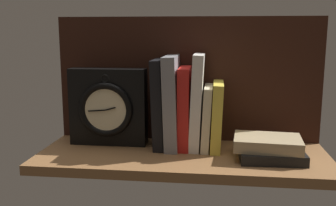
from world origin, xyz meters
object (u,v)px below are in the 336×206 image
Objects in this scene: book_cream_twain at (207,117)px; framed_clock at (108,107)px; book_gray_chess at (172,102)px; book_black_skeptic at (160,103)px; book_yellow_seinlanguage at (217,116)px; book_stack_side at (269,148)px; book_white_catcher at (197,102)px; book_red_requiem at (185,108)px.

framed_clock is (-27.94, -0.06, 2.18)cm from book_cream_twain.
book_gray_chess is 1.17× the size of framed_clock.
book_black_skeptic is at bearing 0.24° from framed_clock.
book_cream_twain is 0.94× the size of book_yellow_seinlanguage.
framed_clock is at bearing 170.13° from book_stack_side.
book_cream_twain is 28.03cm from framed_clock.
book_white_catcher is 1.50× the size of book_cream_twain.
book_black_skeptic is 1.12× the size of framed_clock.
book_gray_chess reaches higher than book_yellow_seinlanguage.
book_cream_twain is at bearing -0.00° from book_red_requiem.
book_gray_chess is at bearing 180.00° from book_white_catcher.
book_black_skeptic is 1.33× the size of book_yellow_seinlanguage.
book_white_catcher is 1.19× the size of framed_clock.
framed_clock is at bearing -179.86° from book_white_catcher.
book_red_requiem is at bearing 180.00° from book_white_catcher.
book_gray_chess reaches higher than book_red_requiem.
book_black_skeptic is 31.65cm from book_stack_side.
book_cream_twain is (9.64, -0.00, -4.06)cm from book_gray_chess.
book_red_requiem is 21.91cm from framed_clock.
book_gray_chess is 0.98× the size of book_white_catcher.
book_cream_twain is 0.80× the size of framed_clock.
book_gray_chess is at bearing 0.00° from book_black_skeptic.
book_white_catcher reaches higher than book_gray_chess.
book_stack_side is at bearing -22.25° from book_white_catcher.
book_black_skeptic is at bearing 165.20° from book_stack_side.
book_white_catcher is at bearing 0.00° from book_black_skeptic.
book_white_catcher is at bearing 157.75° from book_stack_side.
book_yellow_seinlanguage is at bearing 0.00° from book_gray_chess.
book_gray_chess is 1.42× the size of book_stack_side.
book_yellow_seinlanguage is (12.37, 0.00, -3.55)cm from book_gray_chess.
book_yellow_seinlanguage is 30.72cm from framed_clock.
book_yellow_seinlanguage is at bearing 0.00° from book_black_skeptic.
framed_clock is (-25.15, -0.06, -2.15)cm from book_white_catcher.
book_black_skeptic is 16.17cm from book_yellow_seinlanguage.
book_gray_chess is at bearing 0.19° from framed_clock.
book_white_catcher is 1.42× the size of book_yellow_seinlanguage.
book_black_skeptic is at bearing 180.00° from book_yellow_seinlanguage.
book_white_catcher is at bearing 0.00° from book_gray_chess.
book_white_catcher is 25.24cm from framed_clock.
framed_clock is at bearing -179.87° from book_cream_twain.
book_yellow_seinlanguage is at bearing 0.00° from book_red_requiem.
book_gray_chess is 12.87cm from book_yellow_seinlanguage.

